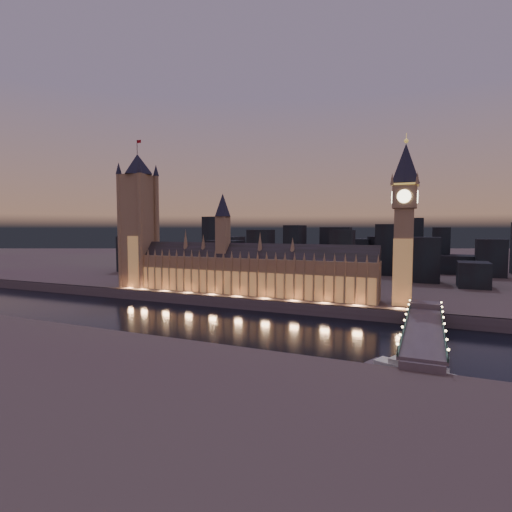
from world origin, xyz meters
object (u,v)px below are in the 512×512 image
at_px(victoria_tower, 138,214).
at_px(elizabeth_tower, 404,210).
at_px(river_boat, 417,370).
at_px(palace_of_westminster, 245,270).
at_px(westminster_bridge, 424,334).

distance_m(victoria_tower, elizabeth_tower, 218.00).
relative_size(victoria_tower, river_boat, 2.93).
bearing_deg(palace_of_westminster, westminster_bridge, -26.64).
bearing_deg(elizabeth_tower, palace_of_westminster, -179.91).
relative_size(westminster_bridge, river_boat, 2.62).
xyz_separation_m(palace_of_westminster, river_boat, (128.27, -108.84, -24.81)).
distance_m(palace_of_westminster, elizabeth_tower, 123.75).
relative_size(palace_of_westminster, elizabeth_tower, 1.80).
bearing_deg(westminster_bridge, river_boat, -92.22).
relative_size(victoria_tower, elizabeth_tower, 1.13).
height_order(elizabeth_tower, westminster_bridge, elizabeth_tower).
xyz_separation_m(elizabeth_tower, river_boat, (12.66, -109.03, -68.97)).
height_order(palace_of_westminster, westminster_bridge, palace_of_westminster).
xyz_separation_m(elizabeth_tower, westminster_bridge, (14.36, -65.37, -64.54)).
bearing_deg(river_boat, westminster_bridge, 87.78).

